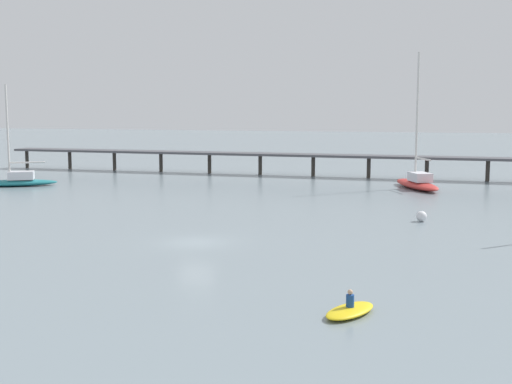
# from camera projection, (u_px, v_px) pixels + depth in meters

# --- Properties ---
(ground_plane) EXTENTS (400.00, 400.00, 0.00)m
(ground_plane) POSITION_uv_depth(u_px,v_px,m) (196.00, 242.00, 45.16)
(ground_plane) COLOR gray
(pier) EXTENTS (88.73, 5.20, 6.73)m
(pier) POSITION_uv_depth(u_px,v_px,m) (440.00, 152.00, 82.85)
(pier) COLOR #4C4C51
(pier) RESTS_ON ground_plane
(sailboat_teal) EXTENTS (9.59, 6.64, 11.59)m
(sailboat_teal) POSITION_uv_depth(u_px,v_px,m) (16.00, 180.00, 76.75)
(sailboat_teal) COLOR #1E727A
(sailboat_teal) RESTS_ON ground_plane
(sailboat_red) EXTENTS (6.50, 10.00, 15.00)m
(sailboat_red) POSITION_uv_depth(u_px,v_px,m) (417.00, 181.00, 74.31)
(sailboat_red) COLOR red
(sailboat_red) RESTS_ON ground_plane
(dinghy_yellow) EXTENTS (2.64, 3.50, 1.14)m
(dinghy_yellow) POSITION_uv_depth(u_px,v_px,m) (350.00, 310.00, 29.51)
(dinghy_yellow) COLOR yellow
(dinghy_yellow) RESTS_ON ground_plane
(mooring_buoy_outer) EXTENTS (0.85, 0.85, 0.85)m
(mooring_buoy_outer) POSITION_uv_depth(u_px,v_px,m) (422.00, 216.00, 53.23)
(mooring_buoy_outer) COLOR silver
(mooring_buoy_outer) RESTS_ON ground_plane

